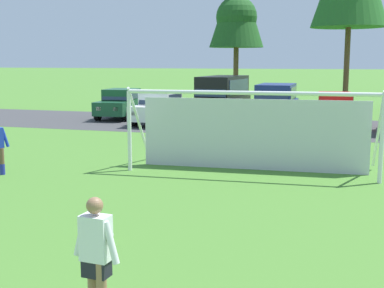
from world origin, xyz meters
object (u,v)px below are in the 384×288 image
(soccer_goal, at_px, (252,129))
(parked_car_slot_center_right, at_px, (335,109))
(soccer_ball, at_px, (108,235))
(parked_car_slot_left, at_px, (160,108))
(player_winger_left, at_px, (96,258))
(parked_car_slot_far_left, at_px, (121,104))
(parked_car_slot_center, at_px, (276,105))
(parked_car_slot_center_left, at_px, (222,98))

(soccer_goal, distance_m, parked_car_slot_center_right, 12.54)
(soccer_ball, bearing_deg, parked_car_slot_left, 107.34)
(parked_car_slot_center_right, bearing_deg, parked_car_slot_left, -167.10)
(player_winger_left, relative_size, parked_car_slot_left, 0.38)
(soccer_ball, height_order, soccer_goal, soccer_goal)
(parked_car_slot_far_left, distance_m, parked_car_slot_center, 9.18)
(parked_car_slot_center_left, bearing_deg, parked_car_slot_center, -13.73)
(parked_car_slot_far_left, distance_m, parked_car_slot_left, 3.71)
(parked_car_slot_left, distance_m, parked_car_slot_center_left, 3.48)
(soccer_ball, distance_m, soccer_goal, 7.25)
(parked_car_slot_left, xyz_separation_m, parked_car_slot_center, (5.98, 1.01, 0.24))
(soccer_goal, bearing_deg, parked_car_slot_center, 94.32)
(parked_car_slot_center_left, xyz_separation_m, parked_car_slot_center_right, (5.94, 0.29, -0.47))
(parked_car_slot_center, xyz_separation_m, parked_car_slot_center_right, (2.93, 1.03, -0.24))
(parked_car_slot_center_right, bearing_deg, parked_car_slot_center, -160.61)
(parked_car_slot_left, relative_size, parked_car_slot_center, 0.93)
(soccer_ball, bearing_deg, player_winger_left, -66.47)
(parked_car_slot_far_left, bearing_deg, parked_car_slot_center_left, -2.02)
(soccer_goal, xyz_separation_m, parked_car_slot_center_left, (-3.87, 12.07, 0.05))
(soccer_goal, relative_size, parked_car_slot_far_left, 1.75)
(parked_car_slot_center, bearing_deg, parked_car_slot_center_right, 19.39)
(soccer_goal, relative_size, player_winger_left, 4.58)
(parked_car_slot_center_left, relative_size, parked_car_slot_center, 1.07)
(soccer_ball, height_order, parked_car_slot_center, parked_car_slot_center)
(soccer_ball, xyz_separation_m, parked_car_slot_left, (-5.41, 17.33, 0.77))
(parked_car_slot_far_left, xyz_separation_m, parked_car_slot_left, (3.15, -1.96, 0.00))
(parked_car_slot_left, distance_m, parked_car_slot_center_right, 9.14)
(parked_car_slot_left, bearing_deg, parked_car_slot_center_left, 30.47)
(parked_car_slot_far_left, relative_size, parked_car_slot_center_right, 1.00)
(soccer_ball, xyz_separation_m, parked_car_slot_center_right, (3.50, 19.37, 0.77))
(soccer_ball, distance_m, parked_car_slot_far_left, 21.12)
(parked_car_slot_center_left, distance_m, parked_car_slot_center, 3.11)
(parked_car_slot_center, bearing_deg, soccer_ball, -91.78)
(parked_car_slot_center_left, bearing_deg, parked_car_slot_far_left, 177.98)
(player_winger_left, distance_m, parked_car_slot_left, 21.14)
(parked_car_slot_center_left, distance_m, parked_car_slot_center_right, 5.96)
(player_winger_left, xyz_separation_m, parked_car_slot_far_left, (-9.76, 22.04, 0.05))
(parked_car_slot_far_left, relative_size, parked_car_slot_left, 1.01)
(soccer_ball, height_order, parked_car_slot_center_right, parked_car_slot_center_right)
(soccer_goal, xyz_separation_m, parked_car_slot_far_left, (-9.99, 12.29, -0.42))
(soccer_ball, height_order, parked_car_slot_center_left, parked_car_slot_center_left)
(soccer_ball, xyz_separation_m, parked_car_slot_center_left, (-2.44, 19.08, 1.23))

